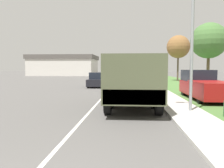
# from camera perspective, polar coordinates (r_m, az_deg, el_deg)

# --- Properties ---
(ground_plane) EXTENTS (180.00, 180.00, 0.00)m
(ground_plane) POSITION_cam_1_polar(r_m,az_deg,el_deg) (41.79, 1.82, 1.30)
(ground_plane) COLOR #565451
(lane_centre_stripe) EXTENTS (0.12, 120.00, 0.00)m
(lane_centre_stripe) POSITION_cam_1_polar(r_m,az_deg,el_deg) (41.79, 1.82, 1.31)
(lane_centre_stripe) COLOR silver
(lane_centre_stripe) RESTS_ON ground
(sidewalk_right) EXTENTS (1.80, 120.00, 0.12)m
(sidewalk_right) POSITION_cam_1_polar(r_m,az_deg,el_deg) (41.83, 7.99, 1.35)
(sidewalk_right) COLOR beige
(sidewalk_right) RESTS_ON ground
(grass_strip_right) EXTENTS (7.00, 120.00, 0.02)m
(grass_strip_right) POSITION_cam_1_polar(r_m,az_deg,el_deg) (42.34, 13.94, 1.23)
(grass_strip_right) COLOR #4C7538
(grass_strip_right) RESTS_ON ground
(military_truck) EXTENTS (2.57, 7.31, 2.67)m
(military_truck) POSITION_cam_1_polar(r_m,az_deg,el_deg) (12.07, 5.34, 1.68)
(military_truck) COLOR #606647
(military_truck) RESTS_ON ground
(car_nearest_ahead) EXTENTS (1.77, 3.90, 1.62)m
(car_nearest_ahead) POSITION_cam_1_polar(r_m,az_deg,el_deg) (24.26, -3.91, 0.92)
(car_nearest_ahead) COLOR black
(car_nearest_ahead) RESTS_ON ground
(car_second_ahead) EXTENTS (1.83, 4.58, 1.71)m
(car_second_ahead) POSITION_cam_1_polar(r_m,az_deg,el_deg) (33.85, 4.28, 1.91)
(car_second_ahead) COLOR silver
(car_second_ahead) RESTS_ON ground
(pickup_truck) EXTENTS (2.07, 5.77, 1.95)m
(pickup_truck) POSITION_cam_1_polar(r_m,az_deg,el_deg) (16.17, 22.78, -0.33)
(pickup_truck) COLOR maroon
(pickup_truck) RESTS_ON grass_strip_right
(lamp_post) EXTENTS (1.69, 0.24, 6.19)m
(lamp_post) POSITION_cam_1_polar(r_m,az_deg,el_deg) (10.83, 19.05, 13.33)
(lamp_post) COLOR gray
(lamp_post) RESTS_ON sidewalk_right
(tree_mid_right) EXTENTS (3.56, 3.56, 6.60)m
(tree_mid_right) POSITION_cam_1_polar(r_m,az_deg,el_deg) (24.28, 23.98, 10.26)
(tree_mid_right) COLOR brown
(tree_mid_right) RESTS_ON grass_strip_right
(tree_far_right) EXTENTS (3.67, 3.67, 7.34)m
(tree_far_right) POSITION_cam_1_polar(r_m,az_deg,el_deg) (37.11, 16.93, 9.27)
(tree_far_right) COLOR #4C3D2D
(tree_far_right) RESTS_ON grass_strip_right
(building_distant) EXTENTS (18.41, 12.77, 5.71)m
(building_distant) POSITION_cam_1_polar(r_m,az_deg,el_deg) (65.03, -12.30, 4.79)
(building_distant) COLOR beige
(building_distant) RESTS_ON ground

